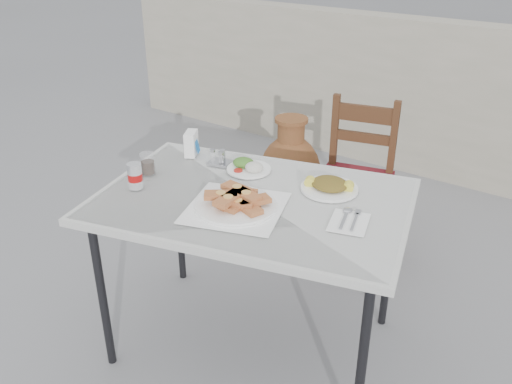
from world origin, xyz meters
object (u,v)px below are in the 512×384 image
Objects in this scene: pide_plate at (236,200)px; cola_glass at (148,165)px; condiment_caddy at (219,159)px; terracotta_urn at (290,173)px; salad_rice_plate at (248,166)px; salad_chopped_plate at (329,186)px; cafe_table at (253,208)px; chair at (355,177)px; soda_can at (135,176)px; napkin_holder at (191,143)px.

pide_plate is 4.95× the size of cola_glass.
condiment_caddy reaches higher than terracotta_urn.
salad_rice_plate is 0.41m from salad_chopped_plate.
cola_glass is 0.34m from condiment_caddy.
cola_glass is (-0.54, -0.09, 0.10)m from cafe_table.
chair is (0.32, 0.87, -0.34)m from condiment_caddy.
chair is at bearing 69.64° from condiment_caddy.
salad_chopped_plate is (0.23, 0.37, -0.01)m from pide_plate.
salad_rice_plate is at bearing 118.60° from pide_plate.
cafe_table is at bearing 26.26° from soda_can.
salad_chopped_plate is at bearing 46.62° from cafe_table.
salad_rice_plate is 0.53m from soda_can.
condiment_caddy is (-0.34, 0.31, -0.01)m from pide_plate.
pide_plate is at bearing -60.08° from napkin_holder.
pide_plate reaches higher than condiment_caddy.
salad_chopped_plate is at bearing 34.28° from soda_can.
napkin_holder is at bearing -177.33° from salad_rice_plate.
napkin_holder is at bearing 86.41° from cola_glass.
soda_can is at bearing -63.91° from cola_glass.
cafe_table is 1.09m from chair.
napkin_holder reaches higher than salad_chopped_plate.
pide_plate reaches higher than terracotta_urn.
salad_chopped_plate is at bearing 6.23° from condiment_caddy.
condiment_caddy is at bearing 150.95° from cafe_table.
soda_can is 1.17× the size of cola_glass.
cola_glass is at bearing -90.38° from terracotta_urn.
salad_rice_plate is 0.22× the size of chair.
pide_plate reaches higher than salad_rice_plate.
soda_can is (-0.70, -0.48, 0.04)m from salad_chopped_plate.
condiment_caddy reaches higher than salad_rice_plate.
salad_rice_plate is at bearing 39.74° from cola_glass.
cafe_table is 0.57m from napkin_holder.
chair reaches higher than cola_glass.
cafe_table is at bearing -29.05° from condiment_caddy.
cafe_table is 0.39m from condiment_caddy.
pide_plate reaches higher than salad_chopped_plate.
soda_can is at bearing -107.83° from condiment_caddy.
chair is at bearing 106.95° from salad_chopped_plate.
salad_rice_plate is 0.83× the size of salad_chopped_plate.
chair is (0.17, 0.85, -0.33)m from salad_rice_plate.
condiment_caddy is at bearing -78.53° from terracotta_urn.
condiment_caddy is (-0.16, -0.02, 0.01)m from salad_rice_plate.
salad_rice_plate is 0.29× the size of terracotta_urn.
napkin_holder is (-0.52, 0.32, 0.03)m from pide_plate.
terracotta_urn is (-0.53, 1.15, -0.41)m from cafe_table.
salad_rice_plate is at bearing -114.76° from chair.
chair is at bearing 70.45° from soda_can.
condiment_caddy reaches higher than cafe_table.
soda_can is 1.48m from terracotta_urn.
condiment_caddy reaches higher than salad_chopped_plate.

